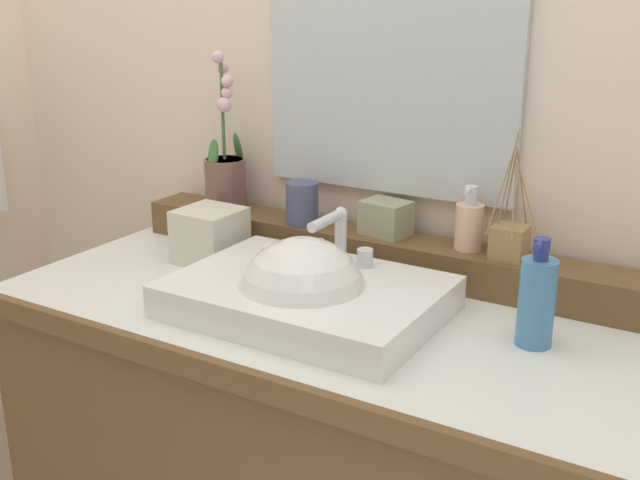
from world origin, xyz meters
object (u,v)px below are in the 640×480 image
Objects in this scene: soap_bar at (277,248)px; trinket_box at (386,218)px; sink_basin at (305,300)px; lotion_bottle at (537,300)px; soap_dispenser at (469,224)px; tumbler_cup at (302,203)px; potted_plant at (225,171)px; tissue_box at (210,236)px; reed_diffuser at (509,241)px.

trinket_box is (0.15, 0.19, 0.04)m from soap_bar.
lotion_bottle reaches higher than sink_basin.
sink_basin is 0.31m from trinket_box.
soap_bar is 0.25m from trinket_box.
tumbler_cup is at bearing -176.24° from soap_dispenser.
tissue_box is (0.07, -0.15, -0.11)m from potted_plant.
trinket_box is 0.74× the size of tissue_box.
tumbler_cup is 0.20m from trinket_box.
tissue_box is (-0.20, 0.04, -0.02)m from soap_bar.
lotion_bottle is at bearing -13.98° from potted_plant.
reed_diffuser is (0.09, -0.02, -0.02)m from soap_dispenser.
lotion_bottle reaches higher than soap_bar.
tissue_box is at bearing -167.61° from reed_diffuser.
potted_plant is 2.85× the size of tissue_box.
potted_plant is at bearing 144.08° from sink_basin.
tissue_box is (-0.74, 0.05, -0.02)m from lotion_bottle.
lotion_bottle is (0.39, -0.21, -0.03)m from trinket_box.
sink_basin is 0.18m from soap_bar.
tissue_box is at bearing -147.03° from trinket_box.
tumbler_cup is at bearing 122.99° from sink_basin.
sink_basin reaches higher than tissue_box.
lotion_bottle reaches higher than tissue_box.
potted_plant reaches higher than soap_bar.
tumbler_cup is at bearing 162.85° from lotion_bottle.
soap_bar is 0.53× the size of soap_dispenser.
sink_basin reaches higher than soap_bar.
lotion_bottle is (0.11, -0.19, -0.03)m from reed_diffuser.
trinket_box is (0.02, 0.30, 0.09)m from sink_basin.
tissue_box is (-0.16, -0.13, -0.07)m from tumbler_cup.
soap_bar is 0.19× the size of potted_plant.
soap_bar is 0.35m from potted_plant.
trinket_box is 0.39m from tissue_box.
potted_plant reaches higher than tissue_box.
tumbler_cup is 0.47m from reed_diffuser.
soap_bar is at bearing -150.57° from soap_dispenser.
soap_dispenser reaches higher than tissue_box.
sink_basin is 0.42m from lotion_bottle.
tissue_box is (-0.34, 0.14, 0.03)m from sink_basin.
reed_diffuser is at bearing 1.05° from tumbler_cup.
trinket_box is 0.50× the size of lotion_bottle.
lotion_bottle is 1.48× the size of tissue_box.
trinket_box is at bearing 7.79° from tumbler_cup.
potted_plant is at bearing 174.31° from tumbler_cup.
tumbler_cup is 0.39× the size of reed_diffuser.
tumbler_cup reaches higher than soap_bar.
soap_dispenser is (0.34, 0.19, 0.06)m from soap_bar.
potted_plant is at bearing -179.81° from soap_dispenser.
soap_dispenser is 0.19m from trinket_box.
lotion_bottle reaches higher than trinket_box.
potted_plant is at bearing 114.99° from tissue_box.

